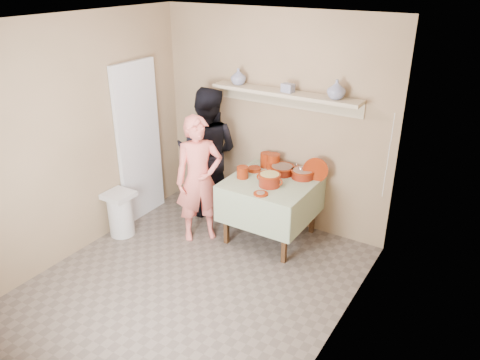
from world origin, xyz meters
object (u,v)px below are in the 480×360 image
Objects in this scene: person_helper at (207,153)px; trash_bin at (121,213)px; cazuela_rice at (270,179)px; serving_table at (271,190)px; person_cook at (199,180)px.

person_helper reaches higher than trash_bin.
person_helper is 1.30m from trash_bin.
person_helper reaches higher than cazuela_rice.
trash_bin is (-1.58, -0.88, -0.36)m from serving_table.
cazuela_rice is 1.87m from trash_bin.
person_cook is 1.56× the size of serving_table.
serving_table is at bearing 29.15° from trash_bin.
person_helper is 1.08m from cazuela_rice.
person_helper is at bearing 69.95° from person_cook.
person_cook reaches higher than trash_bin.
cazuela_rice is at bearing -26.39° from person_cook.
cazuela_rice is at bearing 24.64° from trash_bin.
person_cook is 0.85m from serving_table.
trash_bin is (-1.63, -0.75, -0.56)m from cazuela_rice.
serving_table is 1.74× the size of trash_bin.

